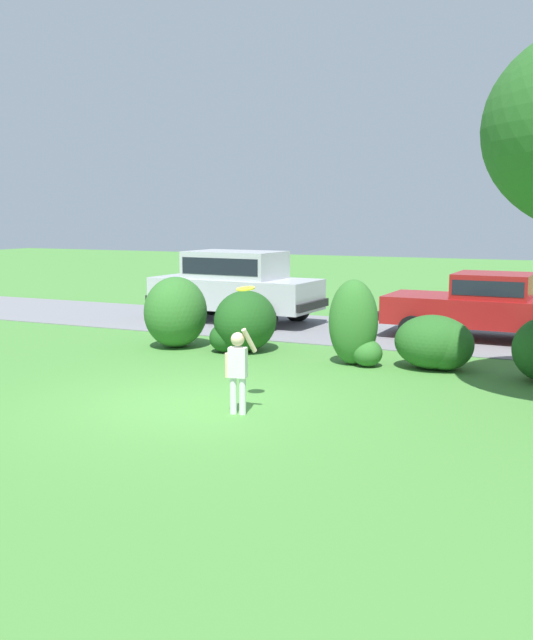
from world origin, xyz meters
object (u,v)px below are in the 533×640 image
parked_sedan (483,304)px  frisbee (246,289)px  parked_suv (235,283)px  child_thrower (238,366)px

parked_sedan → frisbee: (-2.33, -7.64, 0.95)m
parked_suv → frisbee: 8.79m
child_thrower → frisbee: (-0.10, 0.46, 1.08)m
parked_sedan → child_thrower: bearing=-105.4°
parked_suv → child_thrower: size_ratio=3.73×
parked_suv → parked_sedan: bearing=-0.7°
parked_suv → frisbee: parked_suv is taller
parked_sedan → frisbee: 8.04m
child_thrower → frisbee: 1.18m
parked_sedan → child_thrower: size_ratio=3.45×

